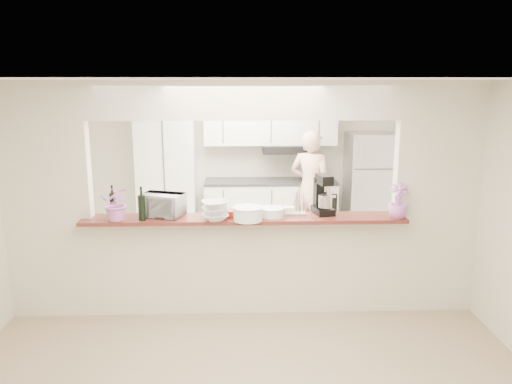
{
  "coord_description": "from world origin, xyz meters",
  "views": [
    {
      "loc": [
        -0.05,
        -5.13,
        2.48
      ],
      "look_at": [
        0.14,
        0.3,
        1.28
      ],
      "focal_mm": 35.0,
      "sensor_mm": 36.0,
      "label": 1
    }
  ],
  "objects_px": {
    "toaster_oven": "(162,205)",
    "stand_mixer": "(323,196)",
    "refrigerator": "(370,186)",
    "person": "(310,188)"
  },
  "relations": [
    {
      "from": "toaster_oven",
      "to": "stand_mixer",
      "type": "relative_size",
      "value": 1.01
    },
    {
      "from": "refrigerator",
      "to": "toaster_oven",
      "type": "relative_size",
      "value": 3.93
    },
    {
      "from": "toaster_oven",
      "to": "person",
      "type": "xyz_separation_m",
      "value": [
        1.9,
        2.29,
        -0.32
      ]
    },
    {
      "from": "refrigerator",
      "to": "person",
      "type": "xyz_separation_m",
      "value": [
        -1.01,
        -0.35,
        0.04
      ]
    },
    {
      "from": "person",
      "to": "toaster_oven",
      "type": "bearing_deg",
      "value": 78.51
    },
    {
      "from": "refrigerator",
      "to": "stand_mixer",
      "type": "distance_m",
      "value": 2.88
    },
    {
      "from": "refrigerator",
      "to": "toaster_oven",
      "type": "xyz_separation_m",
      "value": [
        -2.92,
        -2.64,
        0.36
      ]
    },
    {
      "from": "refrigerator",
      "to": "stand_mixer",
      "type": "relative_size",
      "value": 3.97
    },
    {
      "from": "refrigerator",
      "to": "stand_mixer",
      "type": "height_order",
      "value": "refrigerator"
    },
    {
      "from": "stand_mixer",
      "to": "person",
      "type": "relative_size",
      "value": 0.24
    }
  ]
}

